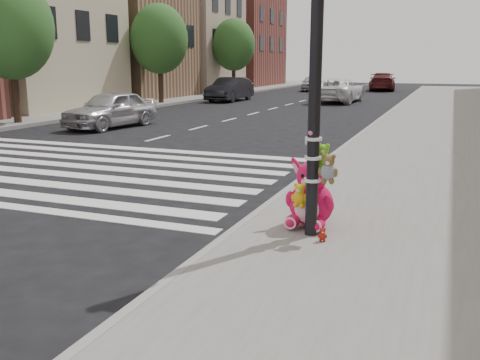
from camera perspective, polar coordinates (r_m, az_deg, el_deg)
The scene contains 19 objects.
ground at distance 6.95m, azimuth -18.01°, elevation -8.49°, with size 120.00×120.00×0.00m, color black.
sidewalk_near at distance 15.15m, azimuth 24.12°, elevation 2.50°, with size 7.00×80.00×0.14m, color slate.
sidewalk_far at distance 30.70m, azimuth -14.03°, elevation 7.76°, with size 6.00×80.00×0.14m, color slate.
curb_edge at distance 15.37m, azimuth 11.19°, elevation 3.49°, with size 0.12×80.00×0.15m, color gray.
crosswalk at distance 13.60m, azimuth -18.92°, elevation 1.62°, with size 11.00×6.00×0.01m, color silver, non-canonical shape.
bld_far_c at distance 36.74m, azimuth -11.43°, elevation 14.74°, with size 6.00×8.00×8.00m, color #926E4E.
bld_far_d at distance 44.63m, azimuth -5.00°, elevation 15.78°, with size 6.00×8.00×10.00m, color tan.
bld_far_e at distance 54.68m, azimuth 0.30°, elevation 14.69°, with size 6.00×10.00×9.00m, color brown.
signal_pole at distance 6.97m, azimuth 8.10°, elevation 7.62°, with size 0.67×0.48×4.00m.
tree_far_a at distance 22.23m, azimuth -23.36°, elevation 14.70°, with size 3.20×3.20×5.44m.
tree_far_b at distance 31.08m, azimuth -8.61°, elevation 14.64°, with size 3.20×3.20×5.44m.
tree_far_c at distance 40.99m, azimuth -0.69°, elevation 14.23°, with size 3.20×3.20×5.44m.
pink_bunny at distance 7.56m, azimuth 7.56°, elevation -1.94°, with size 0.70×0.73×0.99m.
red_teddy at distance 7.02m, azimuth 8.78°, elevation -5.78°, with size 0.12×0.09×0.18m, color #A81D10, non-canonical shape.
car_silver_far at distance 20.65m, azimuth -13.63°, elevation 7.35°, with size 1.62×4.03×1.37m, color silver.
car_dark_far at distance 33.83m, azimuth -1.08°, elevation 9.65°, with size 1.55×4.44×1.46m, color black.
car_white_near at distance 33.30m, azimuth 10.42°, elevation 9.38°, with size 2.39×5.18×1.44m, color white.
car_maroon_near at distance 47.79m, azimuth 14.96°, elevation 10.10°, with size 2.11×5.19×1.51m, color #521719.
car_silver_deep at distance 45.92m, azimuth 7.66°, elevation 10.20°, with size 1.54×3.83×1.31m, color #B1B1B6.
Camera 1 is at (4.23, -4.95, 2.42)m, focal length 40.00 mm.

